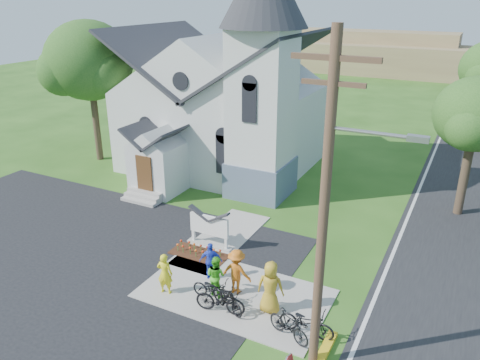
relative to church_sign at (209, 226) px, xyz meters
The scene contains 20 objects.
ground 3.57m from the church_sign, 69.44° to the right, with size 120.00×120.00×0.00m, color #2A5317.
parking_lot 7.86m from the church_sign, 138.12° to the right, with size 20.00×16.00×0.02m, color black.
sidewalk 3.95m from the church_sign, 45.00° to the right, with size 7.00×4.00×0.05m, color #A09991.
church 11.06m from the church_sign, 114.73° to the left, with size 12.35×12.00×13.00m.
church_sign is the anchor object (origin of this frame).
flower_bed 1.34m from the church_sign, 90.00° to the right, with size 2.60×1.10×0.07m, color #33190D.
utility_pole 9.18m from the church_sign, 35.60° to the right, with size 3.45×0.28×10.00m.
tree_lot_corner 15.53m from the church_sign, 152.02° to the left, with size 5.60×5.60×9.15m.
tree_road_near 13.75m from the church_sign, 42.21° to the left, with size 4.00×4.00×7.05m.
distant_hills 53.34m from the church_sign, 85.10° to the left, with size 61.00×10.00×5.60m.
cyclist_0 3.86m from the church_sign, 84.72° to the right, with size 0.60×0.40×1.65m, color yellow.
bike_0 4.09m from the church_sign, 57.13° to the right, with size 0.60×1.72×0.91m, color black.
cyclist_1 3.72m from the church_sign, 55.47° to the right, with size 0.78×0.61×1.60m, color green.
bike_1 4.87m from the church_sign, 54.79° to the right, with size 0.52×1.84×1.11m, color black.
cyclist_2 2.62m from the church_sign, 57.87° to the right, with size 0.90×0.38×1.54m, color blue.
bike_2 4.72m from the church_sign, 51.46° to the right, with size 0.59×1.71×0.90m, color black.
cyclist_3 3.77m from the church_sign, 43.53° to the right, with size 1.16×0.67×1.80m, color #C96216.
bike_3 6.82m from the church_sign, 36.91° to the right, with size 0.48×1.69×1.02m, color black.
cyclist_4 5.29m from the church_sign, 35.28° to the right, with size 0.97×0.63×1.98m, color #B58E21.
bike_4 6.96m from the church_sign, 31.77° to the right, with size 0.66×1.90×1.00m, color black.
Camera 1 is at (8.50, -12.61, 10.63)m, focal length 35.00 mm.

